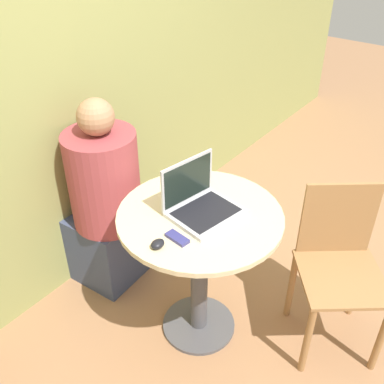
{
  "coord_description": "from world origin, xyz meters",
  "views": [
    {
      "loc": [
        -1.34,
        -0.97,
        2.02
      ],
      "look_at": [
        0.0,
        0.05,
        0.88
      ],
      "focal_mm": 42.0,
      "sensor_mm": 36.0,
      "label": 1
    }
  ],
  "objects": [
    {
      "name": "ground_plane",
      "position": [
        0.0,
        0.0,
        0.0
      ],
      "size": [
        12.0,
        12.0,
        0.0
      ],
      "primitive_type": "plane",
      "color": "#9E704C"
    },
    {
      "name": "back_wall",
      "position": [
        0.0,
        0.88,
        1.3
      ],
      "size": [
        7.0,
        0.05,
        2.6
      ],
      "color": "#939956",
      "rests_on": "ground_plane"
    },
    {
      "name": "round_table",
      "position": [
        0.0,
        0.0,
        0.57
      ],
      "size": [
        0.77,
        0.77,
        0.78
      ],
      "color": "#4C4C51",
      "rests_on": "ground_plane"
    },
    {
      "name": "laptop",
      "position": [
        0.02,
        0.01,
        0.83
      ],
      "size": [
        0.35,
        0.31,
        0.24
      ],
      "color": "#B7B7BC",
      "rests_on": "round_table"
    },
    {
      "name": "cell_phone",
      "position": [
        -0.2,
        -0.03,
        0.79
      ],
      "size": [
        0.06,
        0.11,
        0.02
      ],
      "color": "navy",
      "rests_on": "round_table"
    },
    {
      "name": "computer_mouse",
      "position": [
        -0.29,
        0.01,
        0.79
      ],
      "size": [
        0.07,
        0.05,
        0.03
      ],
      "color": "black",
      "rests_on": "round_table"
    },
    {
      "name": "chair_empty",
      "position": [
        0.4,
        -0.56,
        0.46
      ],
      "size": [
        0.56,
        0.56,
        0.88
      ],
      "color": "#9E7042",
      "rests_on": "ground_plane"
    },
    {
      "name": "person_seated",
      "position": [
        -0.0,
        0.71,
        0.48
      ],
      "size": [
        0.4,
        0.61,
        1.18
      ],
      "color": "#3D4766",
      "rests_on": "ground_plane"
    }
  ]
}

